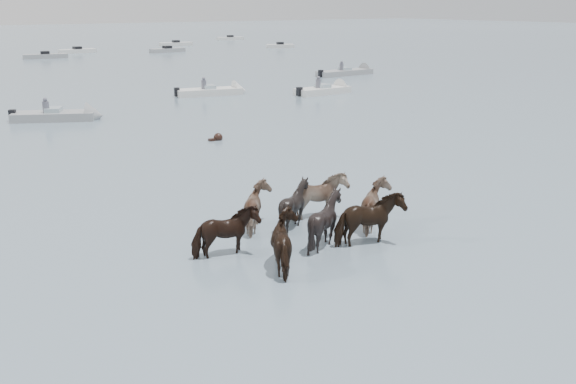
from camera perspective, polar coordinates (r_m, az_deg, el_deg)
ground at (r=16.24m, az=3.71°, el=-5.81°), size 400.00×400.00×0.00m
pony_herd at (r=17.09m, az=2.24°, el=-2.36°), size 6.53×4.42×1.62m
swimming_pony at (r=29.94m, az=-6.59°, el=5.01°), size 0.72×0.44×0.44m
motorboat_b at (r=37.19m, az=-19.79°, el=6.67°), size 5.11×3.63×1.92m
motorboat_c at (r=45.36m, az=-6.42°, el=9.28°), size 5.40×2.69×1.92m
motorboat_d at (r=45.93m, az=3.93°, el=9.44°), size 4.87×1.70×1.92m
motorboat_e at (r=58.50m, az=5.90°, el=11.03°), size 6.40×1.79×1.92m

